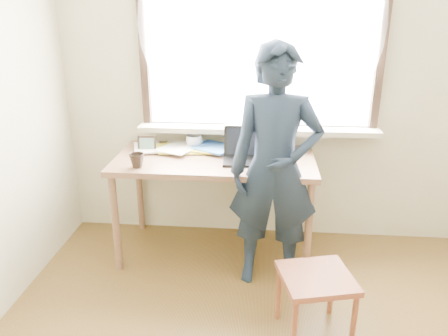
# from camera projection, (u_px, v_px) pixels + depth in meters

# --- Properties ---
(room_shell) EXTENTS (3.52, 4.02, 2.61)m
(room_shell) POSITION_uv_depth(u_px,v_px,m) (305.00, 65.00, 1.53)
(room_shell) COLOR beige
(room_shell) RESTS_ON ground
(desk) EXTENTS (1.46, 0.73, 0.78)m
(desk) POSITION_uv_depth(u_px,v_px,m) (215.00, 168.00, 3.23)
(desk) COLOR brown
(desk) RESTS_ON ground
(laptop) EXTENTS (0.35, 0.29, 0.23)m
(laptop) POSITION_uv_depth(u_px,v_px,m) (247.00, 153.00, 3.13)
(laptop) COLOR black
(laptop) RESTS_ON desk
(mug_white) EXTENTS (0.17, 0.17, 0.10)m
(mug_white) POSITION_uv_depth(u_px,v_px,m) (194.00, 142.00, 3.40)
(mug_white) COLOR white
(mug_white) RESTS_ON desk
(mug_dark) EXTENTS (0.15, 0.15, 0.10)m
(mug_dark) POSITION_uv_depth(u_px,v_px,m) (137.00, 160.00, 2.99)
(mug_dark) COLOR black
(mug_dark) RESTS_ON desk
(mouse) EXTENTS (0.08, 0.06, 0.03)m
(mouse) POSITION_uv_depth(u_px,v_px,m) (270.00, 162.00, 3.07)
(mouse) COLOR black
(mouse) RESTS_ON desk
(desk_clutter) EXTENTS (0.91, 0.51, 0.04)m
(desk_clutter) POSITION_uv_depth(u_px,v_px,m) (179.00, 145.00, 3.41)
(desk_clutter) COLOR #386BB6
(desk_clutter) RESTS_ON desk
(book_a) EXTENTS (0.24, 0.30, 0.03)m
(book_a) POSITION_uv_depth(u_px,v_px,m) (168.00, 147.00, 3.40)
(book_a) COLOR white
(book_a) RESTS_ON desk
(book_b) EXTENTS (0.20, 0.26, 0.02)m
(book_b) POSITION_uv_depth(u_px,v_px,m) (262.00, 147.00, 3.41)
(book_b) COLOR white
(book_b) RESTS_ON desk
(picture_frame) EXTENTS (0.14, 0.03, 0.11)m
(picture_frame) POSITION_uv_depth(u_px,v_px,m) (147.00, 144.00, 3.32)
(picture_frame) COLOR black
(picture_frame) RESTS_ON desk
(work_chair) EXTENTS (0.47, 0.46, 0.40)m
(work_chair) POSITION_uv_depth(u_px,v_px,m) (316.00, 285.00, 2.48)
(work_chair) COLOR brown
(work_chair) RESTS_ON ground
(person) EXTENTS (0.61, 0.40, 1.64)m
(person) POSITION_uv_depth(u_px,v_px,m) (275.00, 170.00, 2.85)
(person) COLOR #151F30
(person) RESTS_ON ground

